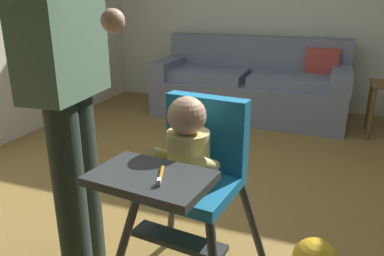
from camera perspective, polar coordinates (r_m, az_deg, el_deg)
ground at (r=2.52m, az=0.09°, el=-13.03°), size 5.66×6.90×0.10m
couch at (r=4.35m, az=8.79°, el=6.15°), size 2.09×0.86×0.86m
high_chair at (r=1.55m, az=-0.24°, el=-5.61°), size 0.67×0.77×0.94m
adult_standing at (r=1.67m, az=-18.20°, el=6.90°), size 0.54×0.50×1.70m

